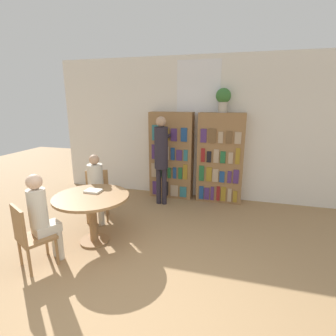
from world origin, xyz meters
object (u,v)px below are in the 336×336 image
object	(u,v)px
chair_near_camera	(29,234)
chair_left_side	(97,193)
seated_reader_left	(96,185)
seated_reader_right	(42,214)
flower_vase	(223,98)
bookshelf_right	(220,158)
bookshelf_left	(171,156)
reading_table	(92,204)
librarian_standing	(161,152)

from	to	relation	value
chair_near_camera	chair_left_side	size ratio (longest dim) A/B	1.00
seated_reader_left	seated_reader_right	distance (m)	1.26
flower_vase	bookshelf_right	bearing A→B (deg)	-73.04
bookshelf_left	chair_left_side	distance (m)	1.82
chair_near_camera	bookshelf_right	bearing A→B (deg)	83.47
bookshelf_right	seated_reader_right	world-z (taller)	bookshelf_right
bookshelf_left	seated_reader_right	distance (m)	3.03
chair_near_camera	bookshelf_left	bearing A→B (deg)	99.16
chair_left_side	seated_reader_right	size ratio (longest dim) A/B	0.70
chair_left_side	seated_reader_left	distance (m)	0.27
seated_reader_left	seated_reader_right	xyz separation A→B (m)	(-0.02, -1.26, 0.01)
bookshelf_left	reading_table	bearing A→B (deg)	-105.50
chair_near_camera	seated_reader_right	distance (m)	0.28
chair_left_side	seated_reader_left	xyz separation A→B (m)	(0.08, -0.16, 0.20)
bookshelf_right	chair_left_side	bearing A→B (deg)	-145.05
chair_left_side	librarian_standing	distance (m)	1.46
chair_left_side	librarian_standing	xyz separation A→B (m)	(0.94, 0.94, 0.62)
bookshelf_left	librarian_standing	world-z (taller)	bookshelf_left
seated_reader_right	chair_left_side	bearing A→B (deg)	120.37
flower_vase	reading_table	bearing A→B (deg)	-126.68
chair_left_side	librarian_standing	size ratio (longest dim) A/B	0.48
bookshelf_right	librarian_standing	bearing A→B (deg)	-156.08
bookshelf_right	librarian_standing	world-z (taller)	bookshelf_right
bookshelf_left	seated_reader_left	world-z (taller)	bookshelf_left
bookshelf_right	seated_reader_right	xyz separation A→B (m)	(-2.01, -2.87, -0.24)
reading_table	librarian_standing	xyz separation A→B (m)	(0.55, 1.74, 0.49)
chair_near_camera	chair_left_side	bearing A→B (deg)	117.00
seated_reader_left	librarian_standing	size ratio (longest dim) A/B	0.67
reading_table	librarian_standing	size ratio (longest dim) A/B	0.61
bookshelf_right	librarian_standing	xyz separation A→B (m)	(-1.13, -0.50, 0.17)
chair_left_side	seated_reader_right	distance (m)	1.44
seated_reader_right	librarian_standing	size ratio (longest dim) A/B	0.68
bookshelf_right	flower_vase	world-z (taller)	flower_vase
seated_reader_right	librarian_standing	distance (m)	2.56
librarian_standing	flower_vase	bearing A→B (deg)	24.14
flower_vase	chair_left_side	size ratio (longest dim) A/B	0.54
bookshelf_left	seated_reader_right	world-z (taller)	bookshelf_left
chair_near_camera	flower_vase	bearing A→B (deg)	83.52
bookshelf_left	librarian_standing	distance (m)	0.53
bookshelf_right	reading_table	bearing A→B (deg)	-126.76
flower_vase	seated_reader_right	distance (m)	3.80
librarian_standing	seated_reader_left	bearing A→B (deg)	-127.83
chair_near_camera	chair_left_side	xyz separation A→B (m)	(0.03, 1.59, 0.00)
flower_vase	seated_reader_left	xyz separation A→B (m)	(-1.99, -1.61, -1.46)
bookshelf_left	bookshelf_right	xyz separation A→B (m)	(1.05, 0.00, -0.00)
flower_vase	chair_near_camera	world-z (taller)	flower_vase
seated_reader_left	reading_table	bearing A→B (deg)	90.00
reading_table	chair_left_side	bearing A→B (deg)	115.85
bookshelf_left	seated_reader_left	xyz separation A→B (m)	(-0.93, -1.60, -0.25)
reading_table	seated_reader_left	bearing A→B (deg)	115.85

